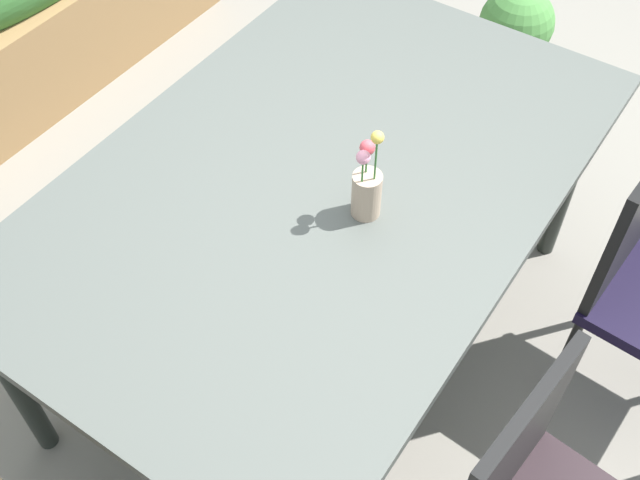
% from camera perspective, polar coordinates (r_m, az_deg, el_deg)
% --- Properties ---
extents(ground_plane, '(12.00, 12.00, 0.00)m').
position_cam_1_polar(ground_plane, '(2.74, 0.84, -5.54)').
color(ground_plane, gray).
extents(dining_table, '(1.77, 1.14, 0.79)m').
position_cam_1_polar(dining_table, '(2.12, 0.00, 3.69)').
color(dining_table, '#4C514C').
rests_on(dining_table, ground).
extents(flower_vase, '(0.08, 0.08, 0.28)m').
position_cam_1_polar(flower_vase, '(1.92, 3.44, 3.83)').
color(flower_vase, tan).
rests_on(flower_vase, dining_table).
extents(potted_plant, '(0.31, 0.31, 0.53)m').
position_cam_1_polar(potted_plant, '(3.47, 13.86, 13.75)').
color(potted_plant, slate).
rests_on(potted_plant, ground).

